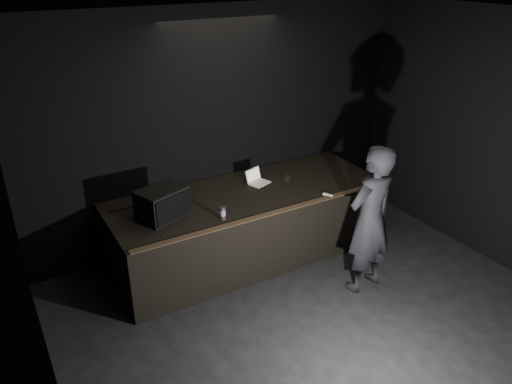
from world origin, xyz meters
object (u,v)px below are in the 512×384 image
object	(u,v)px
laptop	(257,179)
person	(370,220)
stage_riser	(249,223)
beer_can	(223,213)
stage_monitor	(163,203)

from	to	relation	value
laptop	person	bearing A→B (deg)	-88.80
person	stage_riser	bearing A→B (deg)	-66.56
laptop	person	xyz separation A→B (m)	(0.65, -1.75, -0.04)
stage_riser	laptop	bearing A→B (deg)	40.42
beer_can	stage_monitor	bearing A→B (deg)	145.77
beer_can	person	world-z (taller)	person
stage_monitor	beer_can	xyz separation A→B (m)	(0.64, -0.43, -0.11)
person	beer_can	bearing A→B (deg)	-39.91
stage_monitor	beer_can	world-z (taller)	stage_monitor
person	stage_monitor	bearing A→B (deg)	-40.65
laptop	beer_can	bearing A→B (deg)	-160.47
stage_monitor	laptop	bearing A→B (deg)	-8.25
stage_riser	beer_can	distance (m)	1.03
laptop	person	size ratio (longest dim) A/B	0.18
stage_monitor	beer_can	distance (m)	0.78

